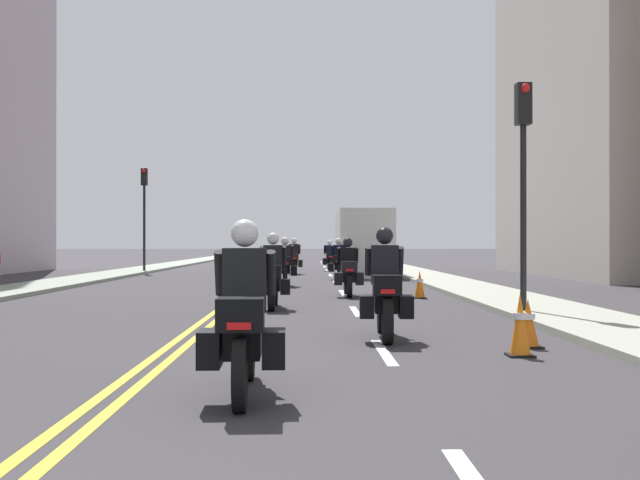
% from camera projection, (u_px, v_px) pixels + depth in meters
% --- Properties ---
extents(ground_plane, '(264.00, 264.00, 0.00)m').
position_uv_depth(ground_plane, '(280.00, 265.00, 50.09)').
color(ground_plane, '#353236').
extents(sidewalk_left, '(2.13, 144.00, 0.12)m').
position_uv_depth(sidewalk_left, '(177.00, 264.00, 49.98)').
color(sidewalk_left, gray).
rests_on(sidewalk_left, ground).
extents(sidewalk_right, '(2.13, 144.00, 0.12)m').
position_uv_depth(sidewalk_right, '(383.00, 264.00, 50.19)').
color(sidewalk_right, '#A0A392').
rests_on(sidewalk_right, ground).
extents(centreline_yellow_inner, '(0.12, 132.00, 0.01)m').
position_uv_depth(centreline_yellow_inner, '(278.00, 265.00, 50.08)').
color(centreline_yellow_inner, yellow).
rests_on(centreline_yellow_inner, ground).
extents(centreline_yellow_outer, '(0.12, 132.00, 0.01)m').
position_uv_depth(centreline_yellow_outer, '(282.00, 265.00, 50.09)').
color(centreline_yellow_outer, yellow).
rests_on(centreline_yellow_outer, ground).
extents(lane_dashes_white, '(0.14, 56.40, 0.01)m').
position_uv_depth(lane_dashes_white, '(333.00, 278.00, 31.13)').
color(lane_dashes_white, silver).
rests_on(lane_dashes_white, ground).
extents(motorcycle_0, '(0.77, 2.16, 1.64)m').
position_uv_depth(motorcycle_0, '(244.00, 325.00, 7.17)').
color(motorcycle_0, black).
rests_on(motorcycle_0, ground).
extents(motorcycle_1, '(0.78, 2.13, 1.66)m').
position_uv_depth(motorcycle_1, '(385.00, 295.00, 11.49)').
color(motorcycle_1, black).
rests_on(motorcycle_1, ground).
extents(motorcycle_2, '(0.76, 2.08, 1.64)m').
position_uv_depth(motorcycle_2, '(273.00, 279.00, 16.74)').
color(motorcycle_2, black).
rests_on(motorcycle_2, ground).
extents(motorcycle_3, '(0.76, 2.25, 1.56)m').
position_uv_depth(motorcycle_3, '(348.00, 272.00, 20.68)').
color(motorcycle_3, black).
rests_on(motorcycle_3, ground).
extents(motorcycle_4, '(0.78, 2.14, 1.61)m').
position_uv_depth(motorcycle_4, '(285.00, 266.00, 25.55)').
color(motorcycle_4, black).
rests_on(motorcycle_4, ground).
extents(motorcycle_5, '(0.78, 2.22, 1.61)m').
position_uv_depth(motorcycle_5, '(339.00, 263.00, 30.06)').
color(motorcycle_5, black).
rests_on(motorcycle_5, ground).
extents(motorcycle_6, '(0.77, 2.09, 1.65)m').
position_uv_depth(motorcycle_6, '(294.00, 260.00, 35.21)').
color(motorcycle_6, black).
rests_on(motorcycle_6, ground).
extents(motorcycle_7, '(0.78, 2.14, 1.57)m').
position_uv_depth(motorcycle_7, '(330.00, 258.00, 39.50)').
color(motorcycle_7, black).
rests_on(motorcycle_7, ground).
extents(traffic_cone_0, '(0.32, 0.32, 0.80)m').
position_uv_depth(traffic_cone_0, '(520.00, 325.00, 9.73)').
color(traffic_cone_0, black).
rests_on(traffic_cone_0, ground).
extents(traffic_cone_1, '(0.36, 0.36, 0.67)m').
position_uv_depth(traffic_cone_1, '(528.00, 323.00, 10.54)').
color(traffic_cone_1, black).
rests_on(traffic_cone_1, ground).
extents(traffic_cone_2, '(0.33, 0.33, 0.71)m').
position_uv_depth(traffic_cone_2, '(420.00, 285.00, 19.92)').
color(traffic_cone_2, black).
rests_on(traffic_cone_2, ground).
extents(traffic_light_near, '(0.28, 0.38, 4.51)m').
position_uv_depth(traffic_light_near, '(523.00, 154.00, 15.03)').
color(traffic_light_near, black).
rests_on(traffic_light_near, ground).
extents(traffic_light_far, '(0.28, 0.38, 4.94)m').
position_uv_depth(traffic_light_far, '(144.00, 201.00, 36.80)').
color(traffic_light_far, black).
rests_on(traffic_light_far, ground).
extents(parked_truck, '(2.20, 6.50, 2.80)m').
position_uv_depth(parked_truck, '(363.00, 246.00, 33.70)').
color(parked_truck, '#B8B8CB').
rests_on(parked_truck, ground).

